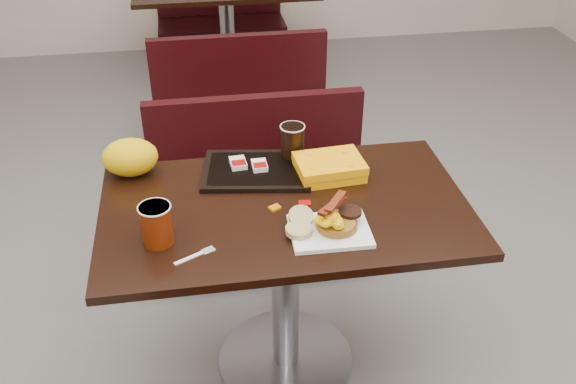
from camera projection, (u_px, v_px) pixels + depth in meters
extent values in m
cube|color=slate|center=(286.00, 362.00, 2.49)|extent=(6.00, 7.00, 0.01)
cube|color=white|center=(330.00, 231.00, 1.94)|extent=(0.25, 0.19, 0.01)
cylinder|color=#876016|center=(337.00, 223.00, 1.94)|extent=(0.16, 0.16, 0.03)
cylinder|color=black|center=(350.00, 212.00, 1.96)|extent=(0.09, 0.09, 0.01)
ellipsoid|color=#FFB205|center=(330.00, 219.00, 1.90)|extent=(0.10, 0.09, 0.04)
cylinder|color=tan|center=(299.00, 230.00, 1.92)|extent=(0.10, 0.10, 0.02)
cylinder|color=tan|center=(301.00, 217.00, 1.96)|extent=(0.08, 0.08, 0.04)
cylinder|color=#962605|center=(157.00, 225.00, 1.88)|extent=(0.12, 0.12, 0.13)
cube|color=white|center=(354.00, 229.00, 1.96)|extent=(0.04, 0.17, 0.00)
cube|color=#C66F08|center=(275.00, 208.00, 2.05)|extent=(0.04, 0.04, 0.01)
cube|color=#8C0504|center=(305.00, 204.00, 2.07)|extent=(0.04, 0.03, 0.01)
cube|color=black|center=(257.00, 170.00, 2.24)|extent=(0.41, 0.32, 0.02)
cube|color=silver|center=(238.00, 163.00, 2.24)|extent=(0.06, 0.08, 0.02)
cube|color=silver|center=(259.00, 165.00, 2.23)|extent=(0.05, 0.07, 0.02)
cylinder|color=black|center=(292.00, 140.00, 2.28)|extent=(0.10, 0.10, 0.12)
cube|color=#FE9E04|center=(329.00, 167.00, 2.21)|extent=(0.24, 0.19, 0.06)
ellipsoid|color=#F8B408|center=(130.00, 157.00, 2.20)|extent=(0.19, 0.14, 0.13)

